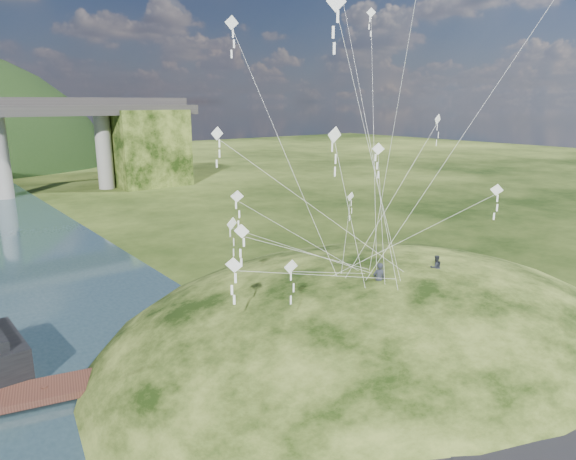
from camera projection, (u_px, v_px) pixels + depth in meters
ground at (298, 406)px, 24.85m from camera, size 320.00×320.00×0.00m
grass_hill at (379, 367)px, 31.49m from camera, size 36.00×32.00×13.00m
wooden_dock at (109, 378)px, 26.55m from camera, size 14.31×5.42×1.01m
kite_flyers at (409, 259)px, 28.73m from camera, size 5.18×1.23×1.96m
kite_swarm at (336, 116)px, 27.82m from camera, size 19.73×15.61×19.91m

